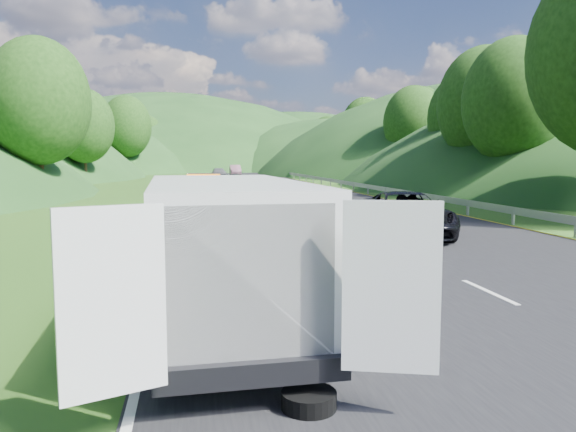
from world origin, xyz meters
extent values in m
plane|color=#38661E|center=(0.00, 0.00, 0.00)|extent=(320.00, 320.00, 0.00)
cube|color=black|center=(3.00, 40.00, 0.01)|extent=(14.00, 200.00, 0.02)
cube|color=gray|center=(10.30, 52.50, 0.00)|extent=(0.06, 140.00, 1.52)
cylinder|color=black|center=(-3.55, 9.42, 0.44)|extent=(0.34, 0.89, 0.88)
cylinder|color=black|center=(-1.88, 9.36, 0.44)|extent=(0.34, 0.89, 0.88)
cylinder|color=black|center=(-3.66, 5.90, 0.44)|extent=(0.34, 0.89, 0.88)
cylinder|color=black|center=(-1.99, 5.84, 0.44)|extent=(0.34, 0.89, 0.88)
cube|color=#DDAD0B|center=(-2.74, 8.64, 1.28)|extent=(1.94, 1.47, 1.67)
cube|color=#DDAD0B|center=(-2.80, 6.66, 1.06)|extent=(2.03, 3.06, 1.14)
cube|color=black|center=(-2.80, 6.66, 1.67)|extent=(2.03, 3.06, 0.09)
cube|color=black|center=(-2.70, 9.70, 0.79)|extent=(1.79, 1.11, 0.62)
cube|color=black|center=(-2.69, 10.23, 0.62)|extent=(1.85, 0.24, 0.44)
cube|color=#DDAD0B|center=(-2.69, 10.01, 1.36)|extent=(1.78, 0.75, 0.96)
cube|color=orange|center=(-2.74, 8.64, 2.16)|extent=(1.24, 0.26, 0.14)
cube|color=black|center=(-2.72, 9.26, 1.59)|extent=(1.67, 0.12, 0.79)
cylinder|color=black|center=(-3.74, -2.02, 0.44)|extent=(0.37, 0.89, 0.88)
cylinder|color=black|center=(-1.77, -1.93, 0.44)|extent=(0.37, 0.89, 0.88)
cylinder|color=black|center=(-3.58, -5.74, 0.44)|extent=(0.37, 0.89, 0.88)
cylinder|color=black|center=(-1.60, -5.66, 0.44)|extent=(0.37, 0.89, 0.88)
cube|color=silver|center=(-2.67, -3.95, 1.48)|extent=(2.50, 5.80, 2.03)
cube|color=silver|center=(-2.80, -0.93, 1.04)|extent=(2.24, 1.08, 1.10)
cube|color=black|center=(-2.79, -1.15, 1.92)|extent=(2.05, 0.46, 0.91)
cube|color=black|center=(-2.54, -6.74, 1.48)|extent=(1.87, 0.19, 1.76)
cube|color=silver|center=(-3.95, -7.30, 1.48)|extent=(0.99, 0.46, 1.87)
cube|color=silver|center=(-1.10, -7.17, 1.48)|extent=(1.01, 0.38, 1.87)
cube|color=black|center=(-2.54, -6.85, 0.49)|extent=(2.20, 0.26, 0.27)
imported|color=silver|center=(-3.78, -0.20, 0.00)|extent=(0.55, 0.66, 1.57)
imported|color=tan|center=(-2.32, -0.09, 0.00)|extent=(0.52, 0.45, 0.91)
imported|color=black|center=(-0.65, -5.61, 0.00)|extent=(1.30, 0.99, 1.78)
cube|color=#5F5C47|center=(-4.14, 0.72, 0.29)|extent=(0.38, 0.23, 0.58)
cylinder|color=black|center=(-1.91, -6.79, 0.00)|extent=(0.63, 0.63, 0.20)
imported|color=black|center=(4.41, 6.39, 0.00)|extent=(3.41, 6.06, 1.60)
imported|color=#4D4E52|center=(0.23, 58.69, 0.00)|extent=(1.87, 4.64, 1.58)
imported|color=#825667|center=(3.79, 78.56, 0.00)|extent=(1.69, 4.85, 1.60)
imported|color=#AA5755|center=(2.08, 94.84, 0.00)|extent=(1.99, 4.89, 1.42)
imported|color=brown|center=(5.23, 110.20, 0.00)|extent=(1.87, 4.64, 1.58)
camera|label=1|loc=(-3.17, -12.78, 2.87)|focal=35.00mm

